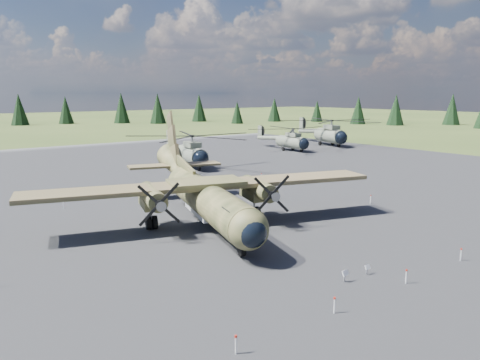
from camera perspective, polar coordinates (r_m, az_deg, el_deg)
ground at (r=36.01m, az=-0.63°, el=-6.57°), size 500.00×500.00×0.00m
apron at (r=44.15m, az=-8.41°, el=-3.46°), size 120.00×120.00×0.04m
transport_plane at (r=38.64m, az=-4.57°, el=-1.30°), size 27.98×24.96×9.35m
helicopter_near at (r=67.26m, az=-5.99°, el=4.33°), size 22.22×23.56×4.77m
helicopter_mid at (r=87.47m, az=6.32°, el=5.51°), size 17.61×20.19×4.26m
helicopter_far at (r=97.33m, az=10.92°, el=6.33°), size 26.06×26.59×5.33m
info_placard_left at (r=27.69m, az=12.67°, el=-11.15°), size 0.48×0.24×0.72m
info_placard_right at (r=29.13m, az=15.26°, el=-10.31°), size 0.39×0.17×0.61m
barrier_fence at (r=35.54m, az=-1.16°, el=-5.95°), size 33.12×29.62×0.85m
treeline at (r=38.37m, az=5.48°, el=1.79°), size 293.67×294.93×10.96m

